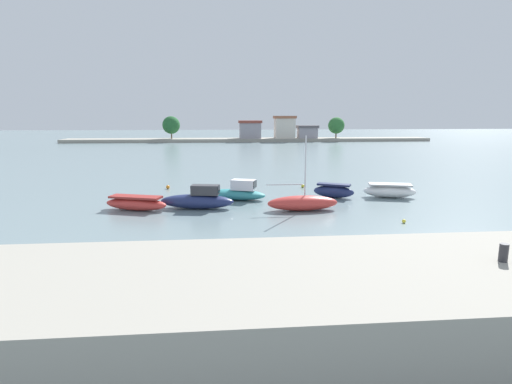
{
  "coord_description": "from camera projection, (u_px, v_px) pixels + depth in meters",
  "views": [
    {
      "loc": [
        -8.67,
        -18.64,
        6.68
      ],
      "look_at": [
        -5.66,
        14.35,
        0.51
      ],
      "focal_mm": 28.3,
      "sensor_mm": 36.0,
      "label": 1
    }
  ],
  "objects": [
    {
      "name": "ground_plane",
      "position": [
        394.0,
        252.0,
        20.24
      ],
      "size": [
        400.0,
        400.0,
        0.0
      ],
      "primitive_type": "plane",
      "color": "slate"
    },
    {
      "name": "seawall_embankment",
      "position": [
        493.0,
        294.0,
        12.93
      ],
      "size": [
        81.59,
        6.68,
        2.16
      ],
      "primitive_type": "cube",
      "color": "#9E998C",
      "rests_on": "ground"
    },
    {
      "name": "mooring_bollard",
      "position": [
        504.0,
        253.0,
        12.78
      ],
      "size": [
        0.28,
        0.28,
        0.58
      ],
      "primitive_type": "cylinder",
      "color": "#2D2D33",
      "rests_on": "seawall_embankment"
    },
    {
      "name": "moored_boat_0",
      "position": [
        136.0,
        203.0,
        29.3
      ],
      "size": [
        4.92,
        2.75,
        1.05
      ],
      "rotation": [
        0.0,
        0.0,
        -0.32
      ],
      "color": "#C63833",
      "rests_on": "ground"
    },
    {
      "name": "moored_boat_1",
      "position": [
        198.0,
        200.0,
        29.8
      ],
      "size": [
        5.67,
        2.52,
        1.76
      ],
      "rotation": [
        0.0,
        0.0,
        -0.17
      ],
      "color": "navy",
      "rests_on": "ground"
    },
    {
      "name": "moored_boat_2",
      "position": [
        237.0,
        193.0,
        33.04
      ],
      "size": [
        5.35,
        3.42,
        1.67
      ],
      "rotation": [
        0.0,
        0.0,
        -0.35
      ],
      "color": "teal",
      "rests_on": "ground"
    },
    {
      "name": "moored_boat_3",
      "position": [
        303.0,
        203.0,
        29.18
      ],
      "size": [
        5.26,
        1.62,
        5.4
      ],
      "rotation": [
        0.0,
        0.0,
        0.02
      ],
      "color": "#C63833",
      "rests_on": "ground"
    },
    {
      "name": "moored_boat_4",
      "position": [
        334.0,
        191.0,
        33.82
      ],
      "size": [
        3.5,
        2.49,
        1.19
      ],
      "rotation": [
        0.0,
        0.0,
        -0.48
      ],
      "color": "navy",
      "rests_on": "ground"
    },
    {
      "name": "moored_boat_5",
      "position": [
        390.0,
        191.0,
        33.92
      ],
      "size": [
        4.57,
        2.65,
        1.17
      ],
      "rotation": [
        0.0,
        0.0,
        -0.26
      ],
      "color": "white",
      "rests_on": "ground"
    },
    {
      "name": "mooring_buoy_0",
      "position": [
        303.0,
        186.0,
        38.72
      ],
      "size": [
        0.33,
        0.33,
        0.33
      ],
      "primitive_type": "sphere",
      "color": "yellow",
      "rests_on": "ground"
    },
    {
      "name": "mooring_buoy_1",
      "position": [
        219.0,
        190.0,
        36.55
      ],
      "size": [
        0.33,
        0.33,
        0.33
      ],
      "primitive_type": "sphere",
      "color": "orange",
      "rests_on": "ground"
    },
    {
      "name": "mooring_buoy_2",
      "position": [
        404.0,
        221.0,
        25.76
      ],
      "size": [
        0.25,
        0.25,
        0.25
      ],
      "primitive_type": "sphere",
      "color": "yellow",
      "rests_on": "ground"
    },
    {
      "name": "mooring_buoy_3",
      "position": [
        168.0,
        187.0,
        38.03
      ],
      "size": [
        0.35,
        0.35,
        0.35
      ],
      "primitive_type": "sphere",
      "color": "orange",
      "rests_on": "ground"
    },
    {
      "name": "distant_shoreline",
      "position": [
        258.0,
        134.0,
        111.23
      ],
      "size": [
        100.03,
        7.53,
        6.99
      ],
      "color": "#9E998C",
      "rests_on": "ground"
    }
  ]
}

